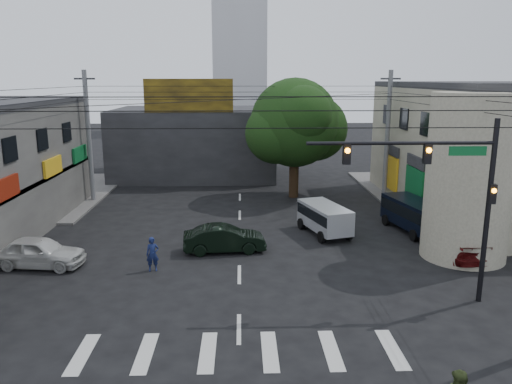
{
  "coord_description": "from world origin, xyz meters",
  "views": [
    {
      "loc": [
        0.12,
        -19.06,
        8.62
      ],
      "look_at": [
        0.81,
        4.0,
        3.35
      ],
      "focal_mm": 35.0,
      "sensor_mm": 36.0,
      "label": 1
    }
  ],
  "objects_px": {
    "utility_pole_far_right": "(387,136)",
    "silver_minivan": "(324,220)",
    "traffic_officer": "(153,254)",
    "utility_pole_far_left": "(89,137)",
    "dark_sedan": "(224,239)",
    "street_tree": "(295,123)",
    "maroon_sedan": "(452,245)",
    "white_compact": "(39,252)",
    "navy_van": "(413,216)",
    "traffic_gantry": "(447,182)"
  },
  "relations": [
    {
      "from": "utility_pole_far_right",
      "to": "silver_minivan",
      "type": "bearing_deg",
      "value": -124.99
    },
    {
      "from": "traffic_officer",
      "to": "silver_minivan",
      "type": "bearing_deg",
      "value": 21.97
    },
    {
      "from": "utility_pole_far_left",
      "to": "dark_sedan",
      "type": "height_order",
      "value": "utility_pole_far_left"
    },
    {
      "from": "street_tree",
      "to": "maroon_sedan",
      "type": "xyz_separation_m",
      "value": [
        6.5,
        -13.01,
        -4.86
      ]
    },
    {
      "from": "white_compact",
      "to": "traffic_officer",
      "type": "bearing_deg",
      "value": -89.63
    },
    {
      "from": "maroon_sedan",
      "to": "silver_minivan",
      "type": "bearing_deg",
      "value": -40.69
    },
    {
      "from": "utility_pole_far_left",
      "to": "traffic_officer",
      "type": "relative_size",
      "value": 5.78
    },
    {
      "from": "silver_minivan",
      "to": "traffic_officer",
      "type": "bearing_deg",
      "value": 103.77
    },
    {
      "from": "navy_van",
      "to": "dark_sedan",
      "type": "bearing_deg",
      "value": 93.87
    },
    {
      "from": "traffic_gantry",
      "to": "dark_sedan",
      "type": "height_order",
      "value": "traffic_gantry"
    },
    {
      "from": "street_tree",
      "to": "maroon_sedan",
      "type": "height_order",
      "value": "street_tree"
    },
    {
      "from": "utility_pole_far_right",
      "to": "street_tree",
      "type": "bearing_deg",
      "value": 171.25
    },
    {
      "from": "dark_sedan",
      "to": "silver_minivan",
      "type": "distance_m",
      "value": 6.19
    },
    {
      "from": "white_compact",
      "to": "navy_van",
      "type": "xyz_separation_m",
      "value": [
        19.32,
        4.92,
        0.2
      ]
    },
    {
      "from": "silver_minivan",
      "to": "utility_pole_far_right",
      "type": "bearing_deg",
      "value": -52.18
    },
    {
      "from": "white_compact",
      "to": "silver_minivan",
      "type": "distance_m",
      "value": 14.86
    },
    {
      "from": "white_compact",
      "to": "traffic_officer",
      "type": "height_order",
      "value": "traffic_officer"
    },
    {
      "from": "utility_pole_far_left",
      "to": "white_compact",
      "type": "height_order",
      "value": "utility_pole_far_left"
    },
    {
      "from": "street_tree",
      "to": "utility_pole_far_right",
      "type": "relative_size",
      "value": 0.95
    },
    {
      "from": "maroon_sedan",
      "to": "navy_van",
      "type": "relative_size",
      "value": 0.9
    },
    {
      "from": "dark_sedan",
      "to": "navy_van",
      "type": "xyz_separation_m",
      "value": [
        10.73,
        3.07,
        0.24
      ]
    },
    {
      "from": "traffic_officer",
      "to": "street_tree",
      "type": "bearing_deg",
      "value": 52.11
    },
    {
      "from": "street_tree",
      "to": "dark_sedan",
      "type": "bearing_deg",
      "value": -111.81
    },
    {
      "from": "navy_van",
      "to": "street_tree",
      "type": "bearing_deg",
      "value": 21.95
    },
    {
      "from": "street_tree",
      "to": "utility_pole_far_right",
      "type": "distance_m",
      "value": 6.63
    },
    {
      "from": "utility_pole_far_right",
      "to": "navy_van",
      "type": "bearing_deg",
      "value": -93.89
    },
    {
      "from": "silver_minivan",
      "to": "navy_van",
      "type": "height_order",
      "value": "navy_van"
    },
    {
      "from": "utility_pole_far_left",
      "to": "street_tree",
      "type": "bearing_deg",
      "value": 3.95
    },
    {
      "from": "utility_pole_far_left",
      "to": "white_compact",
      "type": "xyz_separation_m",
      "value": [
        1.15,
        -12.75,
        -3.88
      ]
    },
    {
      "from": "dark_sedan",
      "to": "traffic_officer",
      "type": "bearing_deg",
      "value": 122.7
    },
    {
      "from": "street_tree",
      "to": "traffic_gantry",
      "type": "relative_size",
      "value": 1.21
    },
    {
      "from": "navy_van",
      "to": "traffic_gantry",
      "type": "bearing_deg",
      "value": 154.75
    },
    {
      "from": "utility_pole_far_right",
      "to": "maroon_sedan",
      "type": "relative_size",
      "value": 2.11
    },
    {
      "from": "traffic_officer",
      "to": "white_compact",
      "type": "bearing_deg",
      "value": 164.03
    },
    {
      "from": "dark_sedan",
      "to": "silver_minivan",
      "type": "height_order",
      "value": "silver_minivan"
    },
    {
      "from": "traffic_gantry",
      "to": "utility_pole_far_left",
      "type": "bearing_deg",
      "value": 137.14
    },
    {
      "from": "maroon_sedan",
      "to": "traffic_officer",
      "type": "bearing_deg",
      "value": -1.26
    },
    {
      "from": "street_tree",
      "to": "maroon_sedan",
      "type": "distance_m",
      "value": 15.33
    },
    {
      "from": "navy_van",
      "to": "traffic_officer",
      "type": "bearing_deg",
      "value": 99.73
    },
    {
      "from": "white_compact",
      "to": "utility_pole_far_left",
      "type": "bearing_deg",
      "value": 12.51
    },
    {
      "from": "traffic_gantry",
      "to": "street_tree",
      "type": "bearing_deg",
      "value": 101.99
    },
    {
      "from": "traffic_gantry",
      "to": "maroon_sedan",
      "type": "relative_size",
      "value": 1.65
    },
    {
      "from": "silver_minivan",
      "to": "navy_van",
      "type": "bearing_deg",
      "value": -103.47
    },
    {
      "from": "white_compact",
      "to": "traffic_officer",
      "type": "relative_size",
      "value": 2.77
    },
    {
      "from": "dark_sedan",
      "to": "white_compact",
      "type": "bearing_deg",
      "value": 96.67
    },
    {
      "from": "traffic_officer",
      "to": "utility_pole_far_left",
      "type": "bearing_deg",
      "value": 107.04
    },
    {
      "from": "traffic_gantry",
      "to": "maroon_sedan",
      "type": "height_order",
      "value": "traffic_gantry"
    },
    {
      "from": "utility_pole_far_left",
      "to": "maroon_sedan",
      "type": "relative_size",
      "value": 2.11
    },
    {
      "from": "white_compact",
      "to": "silver_minivan",
      "type": "bearing_deg",
      "value": -64.69
    },
    {
      "from": "utility_pole_far_left",
      "to": "utility_pole_far_right",
      "type": "xyz_separation_m",
      "value": [
        21.0,
        0.0,
        0.0
      ]
    }
  ]
}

